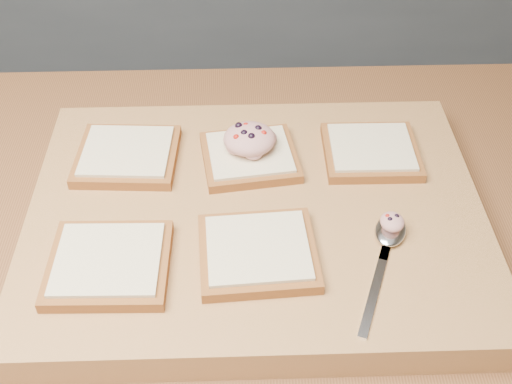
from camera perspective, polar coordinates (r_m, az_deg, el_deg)
back_counter at (r=2.21m, az=-5.18°, el=15.74°), size 3.60×0.62×0.94m
cutting_board at (r=0.79m, az=0.00°, el=-2.35°), size 0.55×0.42×0.04m
bread_far_left at (r=0.85m, az=-11.38°, el=3.23°), size 0.13×0.12×0.02m
bread_far_center at (r=0.83m, az=-0.55°, el=3.19°), size 0.13×0.12×0.02m
bread_far_right at (r=0.85m, az=10.18°, el=3.61°), size 0.12×0.11×0.02m
bread_near_left at (r=0.72m, az=-12.95°, el=-6.21°), size 0.13×0.12×0.02m
bread_near_center at (r=0.71m, az=0.17°, el=-5.35°), size 0.14×0.13×0.02m
tuna_salad_dollop at (r=0.82m, az=-0.59°, el=4.78°), size 0.07×0.06×0.03m
spoon at (r=0.75m, az=11.68°, el=-4.06°), size 0.09×0.18×0.01m
spoon_salad at (r=0.75m, az=12.01°, el=-2.59°), size 0.03×0.03×0.02m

